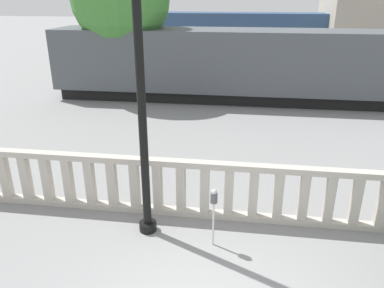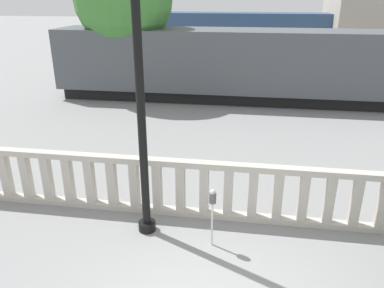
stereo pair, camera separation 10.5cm
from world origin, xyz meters
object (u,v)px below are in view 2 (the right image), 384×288
at_px(train_near, 321,66).
at_px(train_far, 286,34).
at_px(lamppost, 140,94).
at_px(parking_meter, 213,202).

bearing_deg(train_near, train_far, 92.35).
bearing_deg(lamppost, train_far, 79.43).
bearing_deg(parking_meter, train_far, 82.77).
relative_size(train_near, train_far, 1.02).
height_order(lamppost, train_far, lamppost).
relative_size(lamppost, train_near, 0.24).
relative_size(lamppost, train_far, 0.24).
distance_m(lamppost, train_near, 12.58).
bearing_deg(train_near, parking_meter, -108.22).
height_order(parking_meter, train_near, train_near).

